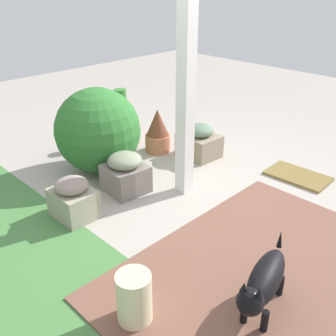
% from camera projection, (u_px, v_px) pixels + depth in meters
% --- Properties ---
extents(ground_plane, '(12.00, 12.00, 0.00)m').
position_uv_depth(ground_plane, '(193.00, 202.00, 3.85)').
color(ground_plane, '#ABA198').
extents(brick_path, '(1.80, 2.40, 0.02)m').
position_uv_depth(brick_path, '(270.00, 277.00, 2.89)').
color(brick_path, brown).
rests_on(brick_path, ground).
extents(porch_pillar, '(0.13, 0.13, 2.28)m').
position_uv_depth(porch_pillar, '(186.00, 82.00, 3.57)').
color(porch_pillar, white).
rests_on(porch_pillar, ground).
extents(stone_planter_nearest, '(0.48, 0.41, 0.41)m').
position_uv_depth(stone_planter_nearest, '(199.00, 142.00, 4.75)').
color(stone_planter_nearest, gray).
rests_on(stone_planter_nearest, ground).
extents(stone_planter_mid, '(0.43, 0.42, 0.43)m').
position_uv_depth(stone_planter_mid, '(125.00, 173.00, 3.98)').
color(stone_planter_mid, slate).
rests_on(stone_planter_mid, ground).
extents(stone_planter_far, '(0.41, 0.33, 0.40)m').
position_uv_depth(stone_planter_far, '(73.00, 199.00, 3.56)').
color(stone_planter_far, gray).
rests_on(stone_planter_far, ground).
extents(round_shrub, '(0.95, 0.95, 0.95)m').
position_uv_depth(round_shrub, '(98.00, 131.00, 4.30)').
color(round_shrub, '#2C6C2C').
rests_on(round_shrub, ground).
extents(terracotta_pot_tall, '(0.29, 0.29, 0.71)m').
position_uv_depth(terracotta_pot_tall, '(122.00, 123.00, 5.14)').
color(terracotta_pot_tall, '#AB6A33').
rests_on(terracotta_pot_tall, ground).
extents(terracotta_pot_spiky, '(0.31, 0.31, 0.55)m').
position_uv_depth(terracotta_pot_spiky, '(158.00, 132.00, 4.85)').
color(terracotta_pot_spiky, '#BC6F4E').
rests_on(terracotta_pot_spiky, ground).
extents(dog, '(0.34, 0.71, 0.49)m').
position_uv_depth(dog, '(264.00, 282.00, 2.47)').
color(dog, black).
rests_on(dog, ground).
extents(ceramic_urn, '(0.23, 0.23, 0.37)m').
position_uv_depth(ceramic_urn, '(134.00, 298.00, 2.47)').
color(ceramic_urn, beige).
rests_on(ceramic_urn, ground).
extents(doormat, '(0.68, 0.43, 0.03)m').
position_uv_depth(doormat, '(298.00, 176.00, 4.32)').
color(doormat, olive).
rests_on(doormat, ground).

